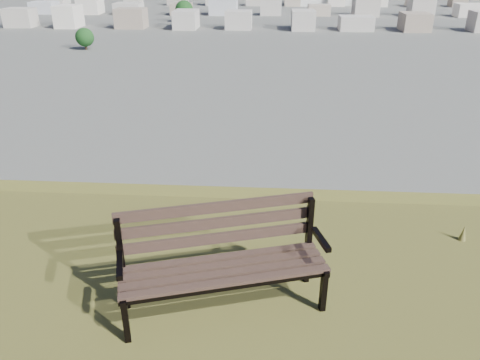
{
  "coord_description": "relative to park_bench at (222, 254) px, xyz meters",
  "views": [
    {
      "loc": [
        0.27,
        -1.27,
        27.82
      ],
      "look_at": [
        -0.08,
        3.93,
        25.3
      ],
      "focal_mm": 35.0,
      "sensor_mm": 36.0,
      "label": 1
    }
  ],
  "objects": [
    {
      "name": "park_bench",
      "position": [
        0.0,
        0.0,
        0.0
      ],
      "size": [
        1.82,
        1.03,
        0.91
      ],
      "rotation": [
        0.0,
        0.0,
        0.29
      ],
      "color": "#422F26",
      "rests_on": "hilltop_mesa"
    }
  ]
}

